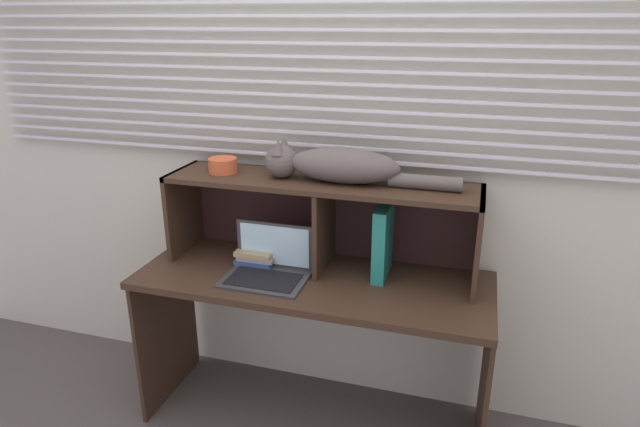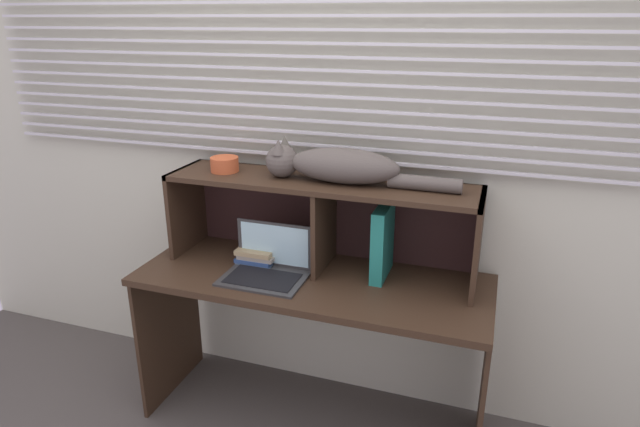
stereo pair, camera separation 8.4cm
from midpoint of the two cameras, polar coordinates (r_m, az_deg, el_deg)
back_panel_with_blinds at (r=2.39m, az=2.60°, el=8.01°), size 4.40×0.08×2.50m
desk at (r=2.35m, az=0.14°, el=-9.72°), size 1.48×0.55×0.73m
hutch_shelf_unit at (r=2.30m, az=1.34°, el=0.96°), size 1.32×0.31×0.39m
cat at (r=2.20m, az=2.75°, el=5.08°), size 0.81×0.17×0.17m
laptop at (r=2.28m, az=-4.51°, el=-5.58°), size 0.34×0.25×0.21m
binder_upright at (r=2.25m, az=7.65°, el=-2.96°), size 0.05×0.22×0.31m
book_stack at (r=2.45m, az=-5.00°, el=-3.90°), size 0.18×0.25×0.07m
small_basket at (r=2.39m, az=-9.02°, el=5.13°), size 0.12×0.12×0.06m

